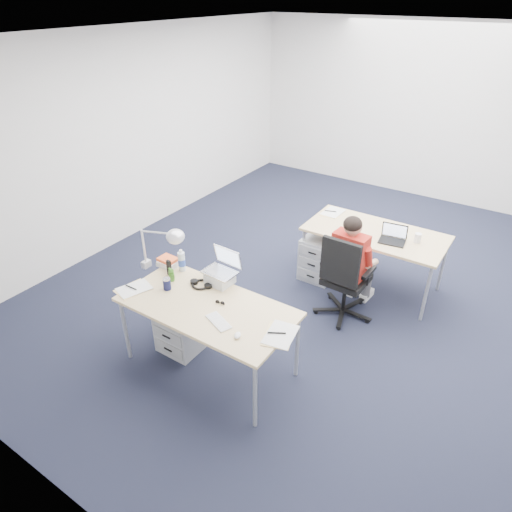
# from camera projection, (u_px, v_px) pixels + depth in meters

# --- Properties ---
(floor) EXTENTS (7.00, 7.00, 0.00)m
(floor) POSITION_uv_depth(u_px,v_px,m) (325.00, 285.00, 5.66)
(floor) COLOR black
(floor) RESTS_ON ground
(room) EXTENTS (6.02, 7.02, 2.80)m
(room) POSITION_uv_depth(u_px,v_px,m) (337.00, 150.00, 4.79)
(room) COLOR silver
(room) RESTS_ON ground
(desk_near) EXTENTS (1.60, 0.80, 0.73)m
(desk_near) POSITION_uv_depth(u_px,v_px,m) (207.00, 309.00, 4.11)
(desk_near) COLOR tan
(desk_near) RESTS_ON ground
(desk_far) EXTENTS (1.60, 0.80, 0.73)m
(desk_far) POSITION_uv_depth(u_px,v_px,m) (375.00, 235.00, 5.33)
(desk_far) COLOR tan
(desk_far) RESTS_ON ground
(office_chair) EXTENTS (0.67, 0.67, 1.03)m
(office_chair) POSITION_uv_depth(u_px,v_px,m) (343.00, 293.00, 5.01)
(office_chair) COLOR black
(office_chair) RESTS_ON ground
(seated_person) EXTENTS (0.38, 0.65, 1.19)m
(seated_person) POSITION_uv_depth(u_px,v_px,m) (353.00, 262.00, 4.96)
(seated_person) COLOR #AE2318
(seated_person) RESTS_ON ground
(drawer_pedestal_near) EXTENTS (0.40, 0.50, 0.55)m
(drawer_pedestal_near) POSITION_uv_depth(u_px,v_px,m) (185.00, 323.00, 4.59)
(drawer_pedestal_near) COLOR #A9ACAE
(drawer_pedestal_near) RESTS_ON ground
(drawer_pedestal_far) EXTENTS (0.40, 0.50, 0.55)m
(drawer_pedestal_far) POSITION_uv_depth(u_px,v_px,m) (321.00, 256.00, 5.72)
(drawer_pedestal_far) COLOR #A9ACAE
(drawer_pedestal_far) RESTS_ON ground
(silver_laptop) EXTENTS (0.33, 0.26, 0.33)m
(silver_laptop) POSITION_uv_depth(u_px,v_px,m) (219.00, 268.00, 4.31)
(silver_laptop) COLOR silver
(silver_laptop) RESTS_ON desk_near
(wireless_keyboard) EXTENTS (0.29, 0.20, 0.01)m
(wireless_keyboard) POSITION_uv_depth(u_px,v_px,m) (219.00, 322.00, 3.88)
(wireless_keyboard) COLOR white
(wireless_keyboard) RESTS_ON desk_near
(computer_mouse) EXTENTS (0.08, 0.10, 0.03)m
(computer_mouse) POSITION_uv_depth(u_px,v_px,m) (238.00, 335.00, 3.71)
(computer_mouse) COLOR white
(computer_mouse) RESTS_ON desk_near
(headphones) EXTENTS (0.25, 0.20, 0.04)m
(headphones) POSITION_uv_depth(u_px,v_px,m) (201.00, 284.00, 4.35)
(headphones) COLOR black
(headphones) RESTS_ON desk_near
(can_koozie) EXTENTS (0.08, 0.08, 0.12)m
(can_koozie) POSITION_uv_depth(u_px,v_px,m) (167.00, 284.00, 4.28)
(can_koozie) COLOR #141840
(can_koozie) RESTS_ON desk_near
(water_bottle) EXTENTS (0.07, 0.07, 0.23)m
(water_bottle) POSITION_uv_depth(u_px,v_px,m) (182.00, 260.00, 4.53)
(water_bottle) COLOR silver
(water_bottle) RESTS_ON desk_near
(bear_figurine) EXTENTS (0.09, 0.07, 0.14)m
(bear_figurine) POSITION_uv_depth(u_px,v_px,m) (171.00, 274.00, 4.40)
(bear_figurine) COLOR #28711E
(bear_figurine) RESTS_ON desk_near
(book_stack) EXTENTS (0.20, 0.15, 0.09)m
(book_stack) POSITION_uv_depth(u_px,v_px,m) (168.00, 262.00, 4.64)
(book_stack) COLOR silver
(book_stack) RESTS_ON desk_near
(cordless_phone) EXTENTS (0.05, 0.03, 0.16)m
(cordless_phone) POSITION_uv_depth(u_px,v_px,m) (169.00, 268.00, 4.48)
(cordless_phone) COLOR black
(cordless_phone) RESTS_ON desk_near
(papers_left) EXTENTS (0.29, 0.35, 0.01)m
(papers_left) POSITION_uv_depth(u_px,v_px,m) (133.00, 289.00, 4.30)
(papers_left) COLOR #F5D58E
(papers_left) RESTS_ON desk_near
(papers_right) EXTENTS (0.29, 0.37, 0.01)m
(papers_right) POSITION_uv_depth(u_px,v_px,m) (279.00, 335.00, 3.73)
(papers_right) COLOR #F5D58E
(papers_right) RESTS_ON desk_near
(sunglasses) EXTENTS (0.10, 0.06, 0.02)m
(sunglasses) POSITION_uv_depth(u_px,v_px,m) (220.00, 303.00, 4.10)
(sunglasses) COLOR black
(sunglasses) RESTS_ON desk_near
(desk_lamp) EXTENTS (0.54, 0.30, 0.57)m
(desk_lamp) POSITION_uv_depth(u_px,v_px,m) (156.00, 247.00, 4.42)
(desk_lamp) COLOR silver
(desk_lamp) RESTS_ON desk_near
(dark_laptop) EXTENTS (0.32, 0.31, 0.20)m
(dark_laptop) POSITION_uv_depth(u_px,v_px,m) (393.00, 234.00, 5.04)
(dark_laptop) COLOR black
(dark_laptop) RESTS_ON desk_far
(far_cup) EXTENTS (0.09, 0.09, 0.11)m
(far_cup) POSITION_uv_depth(u_px,v_px,m) (418.00, 238.00, 5.07)
(far_cup) COLOR white
(far_cup) RESTS_ON desk_far
(far_papers) EXTENTS (0.22, 0.31, 0.01)m
(far_papers) POSITION_uv_depth(u_px,v_px,m) (332.00, 212.00, 5.76)
(far_papers) COLOR white
(far_papers) RESTS_ON desk_far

